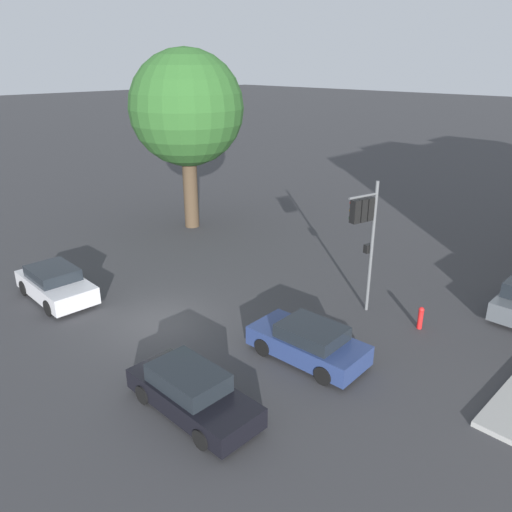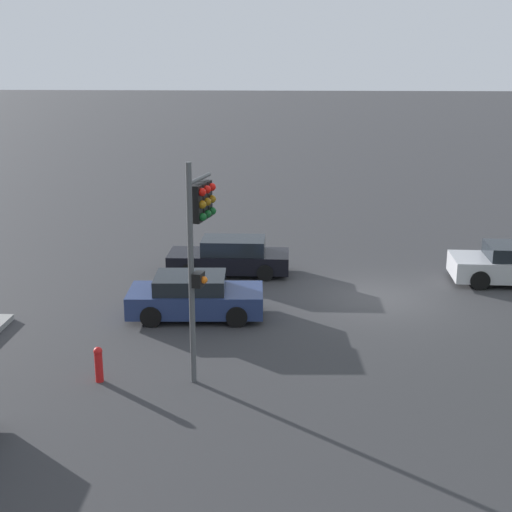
{
  "view_description": "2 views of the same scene",
  "coord_description": "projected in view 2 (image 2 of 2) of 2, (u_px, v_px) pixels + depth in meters",
  "views": [
    {
      "loc": [
        15.18,
        -9.8,
        9.77
      ],
      "look_at": [
        1.86,
        3.61,
        2.35
      ],
      "focal_mm": 35.0,
      "sensor_mm": 36.0,
      "label": 1
    },
    {
      "loc": [
        2.84,
        22.9,
        7.83
      ],
      "look_at": [
        3.89,
        3.92,
        2.49
      ],
      "focal_mm": 50.0,
      "sensor_mm": 36.0,
      "label": 2
    }
  ],
  "objects": [
    {
      "name": "fire_hydrant",
      "position": [
        99.0,
        363.0,
        17.66
      ],
      "size": [
        0.22,
        0.22,
        0.92
      ],
      "color": "red",
      "rests_on": "ground_plane"
    },
    {
      "name": "traffic_signal",
      "position": [
        199.0,
        223.0,
        17.15
      ],
      "size": [
        0.62,
        1.62,
        5.5
      ],
      "rotation": [
        0.0,
        0.0,
        2.92
      ],
      "color": "#515456",
      "rests_on": "ground_plane"
    },
    {
      "name": "crossing_car_0",
      "position": [
        195.0,
        297.0,
        22.06
      ],
      "size": [
        4.24,
        2.15,
        1.34
      ],
      "rotation": [
        0.0,
        0.0,
        3.2
      ],
      "color": "navy",
      "rests_on": "ground_plane"
    },
    {
      "name": "ground_plane",
      "position": [
        378.0,
        297.0,
        23.98
      ],
      "size": [
        300.0,
        300.0,
        0.0
      ],
      "primitive_type": "plane",
      "color": "#333335"
    },
    {
      "name": "crossing_car_2",
      "position": [
        230.0,
        257.0,
        26.45
      ],
      "size": [
        4.46,
        1.87,
        1.36
      ],
      "rotation": [
        0.0,
        0.0,
        0.01
      ],
      "color": "black",
      "rests_on": "ground_plane"
    }
  ]
}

